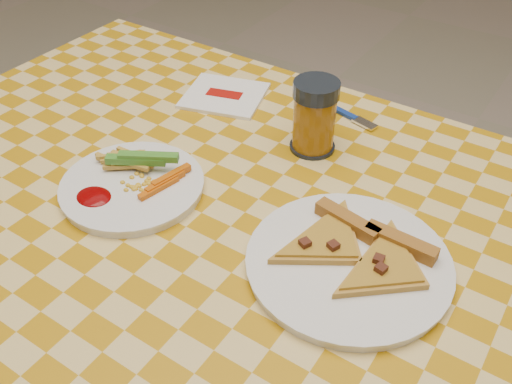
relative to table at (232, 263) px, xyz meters
The scene contains 8 objects.
table is the anchor object (origin of this frame).
plate_left 0.19m from the table, behind, with size 0.21×0.21×0.01m, color white.
plate_right 0.19m from the table, ahead, with size 0.26×0.26×0.01m, color white.
fries_veggies 0.20m from the table, behind, with size 0.16×0.15×0.04m.
pizza_slices 0.20m from the table, 11.04° to the left, with size 0.22×0.20×0.02m.
drink_glass 0.26m from the table, 89.65° to the left, with size 0.07×0.07×0.12m.
napkin 0.36m from the table, 127.40° to the left, with size 0.17×0.17×0.01m.
fork 0.36m from the table, 89.96° to the left, with size 0.14×0.05×0.01m.
Camera 1 is at (0.35, -0.46, 1.30)m, focal length 40.00 mm.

